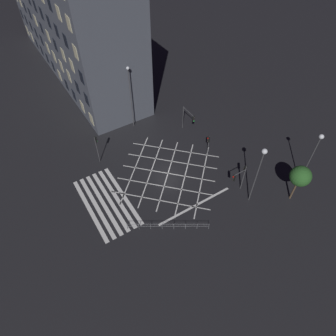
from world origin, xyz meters
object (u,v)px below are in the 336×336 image
traffic_light_median_north (208,142)px  street_tree_near (301,176)px  traffic_light_sw_cross (97,144)px  traffic_light_nw_main (189,117)px  traffic_light_ne_cross (238,178)px  street_lamp_far (130,90)px  street_lamp_west (261,163)px  street_lamp_east (316,148)px  traffic_light_ne_main (244,172)px

traffic_light_median_north → street_tree_near: street_tree_near is taller
traffic_light_sw_cross → traffic_light_nw_main: size_ratio=1.13×
traffic_light_ne_cross → street_lamp_far: street_lamp_far is taller
street_lamp_far → street_lamp_west: bearing=15.0°
traffic_light_ne_cross → traffic_light_median_north: traffic_light_ne_cross is taller
traffic_light_ne_cross → traffic_light_median_north: 7.62m
traffic_light_ne_cross → street_lamp_west: 4.58m
street_lamp_west → street_tree_near: bearing=60.7°
traffic_light_sw_cross → street_lamp_far: bearing=30.1°
traffic_light_nw_main → street_lamp_east: street_lamp_east is taller
traffic_light_sw_cross → street_lamp_east: (17.66, 20.96, 2.97)m
traffic_light_sw_cross → traffic_light_nw_main: traffic_light_sw_cross is taller
traffic_light_sw_cross → street_lamp_far: 9.47m
traffic_light_nw_main → street_lamp_far: bearing=-133.0°
traffic_light_ne_main → street_lamp_west: (2.15, -0.48, 3.93)m
traffic_light_ne_cross → street_lamp_west: street_lamp_west is taller
traffic_light_sw_cross → traffic_light_median_north: bearing=-26.3°
street_lamp_west → traffic_light_sw_cross: bearing=-140.8°
traffic_light_median_north → street_lamp_far: size_ratio=0.32×
traffic_light_ne_main → street_lamp_east: bearing=-116.0°
street_lamp_far → street_tree_near: street_lamp_far is taller
street_lamp_east → street_lamp_far: 25.79m
street_lamp_west → street_tree_near: street_lamp_west is taller
street_tree_near → street_lamp_west: bearing=-119.3°
traffic_light_ne_cross → street_lamp_west: (1.97, 0.72, 4.06)m
traffic_light_nw_main → street_lamp_east: bearing=23.1°
traffic_light_ne_cross → street_lamp_far: 19.76m
traffic_light_ne_cross → street_tree_near: 7.19m
traffic_light_sw_cross → street_tree_near: size_ratio=0.83×
traffic_light_sw_cross → traffic_light_ne_cross: bearing=-48.8°
traffic_light_ne_cross → street_lamp_far: bearing=-75.5°
traffic_light_ne_main → street_lamp_far: bearing=18.0°
traffic_light_ne_cross → street_lamp_west: size_ratio=0.42×
traffic_light_ne_main → street_lamp_west: size_ratio=0.46×
traffic_light_sw_cross → traffic_light_ne_main: bearing=-45.8°
street_lamp_east → street_tree_near: bearing=-68.1°
traffic_light_ne_main → traffic_light_median_north: size_ratio=1.23×
traffic_light_sw_cross → street_lamp_far: (-4.45, 7.69, 3.28)m
traffic_light_median_north → street_lamp_far: (-11.26, -6.06, 4.21)m
traffic_light_median_north → traffic_light_sw_cross: bearing=-26.3°
traffic_light_sw_cross → traffic_light_ne_main: size_ratio=1.14×
street_lamp_east → street_lamp_far: street_lamp_far is taller
traffic_light_ne_cross → street_tree_near: (4.57, 5.35, 1.48)m
traffic_light_nw_main → traffic_light_median_north: (5.29, -0.33, -0.66)m
street_tree_near → traffic_light_ne_cross: bearing=-130.5°
traffic_light_sw_cross → street_tree_near: street_tree_near is taller
street_tree_near → traffic_light_nw_main: bearing=-167.6°
traffic_light_nw_main → traffic_light_median_north: bearing=-3.5°
traffic_light_nw_main → street_lamp_far: 9.43m
street_lamp_west → street_lamp_far: size_ratio=0.86×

